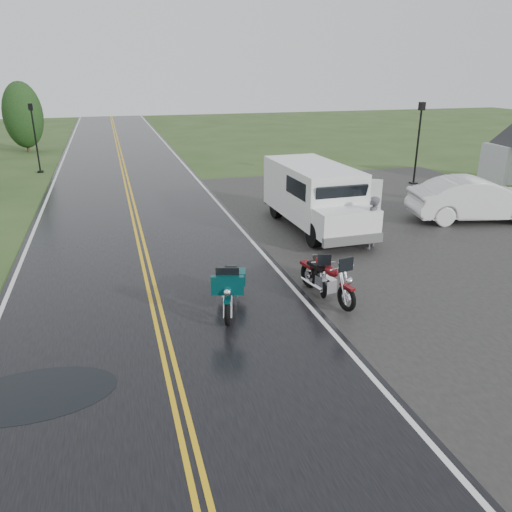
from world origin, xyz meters
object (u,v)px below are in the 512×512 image
Objects in this scene: person_at_van at (371,224)px; lamp_post_far_right at (418,144)px; motorcycle_silver at (324,279)px; visitor_center at (512,137)px; sedan_white at (476,200)px; lamp_post_far_left at (35,138)px; van_white at (315,213)px; motorcycle_teal at (228,300)px; motorcycle_red at (347,288)px.

person_at_van is 11.35m from lamp_post_far_right.
visitor_center is at bearing 51.23° from motorcycle_silver.
lamp_post_far_left is at bearing 61.01° from sedan_white.
van_white is 1.56× the size of lamp_post_far_left.
lamp_post_far_right reaches higher than van_white.
visitor_center is at bearing -21.69° from lamp_post_far_left.
visitor_center is 6.66× the size of motorcycle_teal.
sedan_white is at bearing -103.12° from lamp_post_far_right.
visitor_center reaches higher than sedan_white.
motorcycle_red is at bearing -142.09° from visitor_center.
sedan_white is 1.22× the size of lamp_post_far_right.
lamp_post_far_left is (-9.13, 21.00, 1.42)m from motorcycle_silver.
motorcycle_silver is 4.23m from van_white.
motorcycle_teal reaches higher than motorcycle_red.
lamp_post_far_right is (19.58, -9.11, 0.13)m from lamp_post_far_left.
person_at_van is (2.92, 4.16, 0.22)m from motorcycle_red.
motorcycle_red is 0.54× the size of lamp_post_far_right.
sedan_white is at bearing 43.57° from motorcycle_teal.
motorcycle_silver is 0.32× the size of van_white.
lamp_post_far_left is at bearing 129.34° from motorcycle_silver.
motorcycle_teal is at bearing -8.84° from person_at_van.
sedan_white is 24.01m from lamp_post_far_left.
van_white is at bearing -63.59° from person_at_van.
van_white is 1.20× the size of sedan_white.
lamp_post_far_left is (-10.50, 17.05, 0.78)m from van_white.
motorcycle_teal is (-18.45, -11.89, -1.69)m from visitor_center.
person_at_van is at bearing 120.64° from sedan_white.
visitor_center is 22.02m from motorcycle_teal.
lamp_post_far_right is (10.44, 11.90, 1.55)m from motorcycle_silver.
motorcycle_teal is 1.33× the size of person_at_van.
motorcycle_red is at bearing -104.50° from van_white.
motorcycle_silver is 1.10× the size of person_at_van.
person_at_van is 21.60m from lamp_post_far_left.
motorcycle_red is 0.92m from motorcycle_silver.
person_at_van is at bearing -130.20° from lamp_post_far_right.
van_white is (-14.30, -7.19, -1.17)m from visitor_center.
motorcycle_red is at bearing -128.61° from lamp_post_far_right.
lamp_post_far_left reaches higher than motorcycle_silver.
sedan_white is (-6.80, -5.97, -1.54)m from visitor_center.
motorcycle_silver is (-15.67, -11.14, -1.81)m from visitor_center.
sedan_white is at bearing -41.32° from lamp_post_far_left.
visitor_center is 2.55× the size of van_white.
visitor_center is at bearing 25.33° from van_white.
motorcycle_teal is at bearing 166.23° from motorcycle_red.
motorcycle_silver is at bearing 93.89° from motorcycle_red.
visitor_center is 8.84× the size of person_at_van.
motorcycle_red is at bearing -66.81° from lamp_post_far_left.
motorcycle_silver is (2.78, 0.76, -0.12)m from motorcycle_teal.
motorcycle_teal is 7.18m from person_at_van.
lamp_post_far_left reaches higher than sedan_white.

